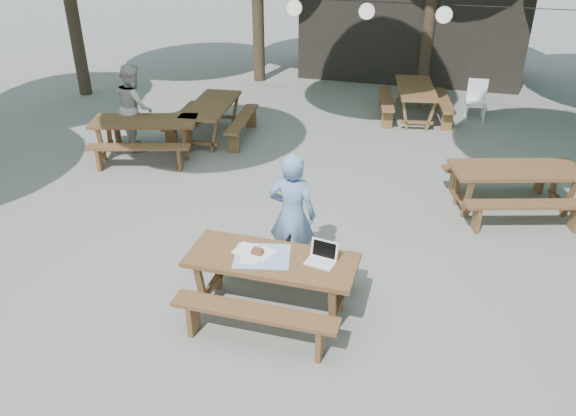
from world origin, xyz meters
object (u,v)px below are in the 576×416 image
(main_picnic_table, at_px, (272,283))
(woman, at_px, (292,215))
(second_person, at_px, (134,107))
(picnic_table_nw, at_px, (146,137))
(plastic_chair, at_px, (475,108))

(main_picnic_table, relative_size, woman, 1.17)
(woman, bearing_deg, second_person, -40.00)
(picnic_table_nw, relative_size, plastic_chair, 2.52)
(main_picnic_table, distance_m, picnic_table_nw, 5.46)
(plastic_chair, bearing_deg, picnic_table_nw, -150.23)
(picnic_table_nw, bearing_deg, woman, -54.91)
(woman, distance_m, second_person, 5.45)
(second_person, bearing_deg, main_picnic_table, -174.38)
(main_picnic_table, xyz_separation_m, second_person, (-4.22, 4.31, 0.46))
(woman, bearing_deg, main_picnic_table, 88.61)
(main_picnic_table, distance_m, woman, 0.99)
(woman, bearing_deg, picnic_table_nw, -39.44)
(main_picnic_table, bearing_deg, second_person, 134.42)
(second_person, bearing_deg, woman, -167.86)
(woman, relative_size, second_person, 1.01)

